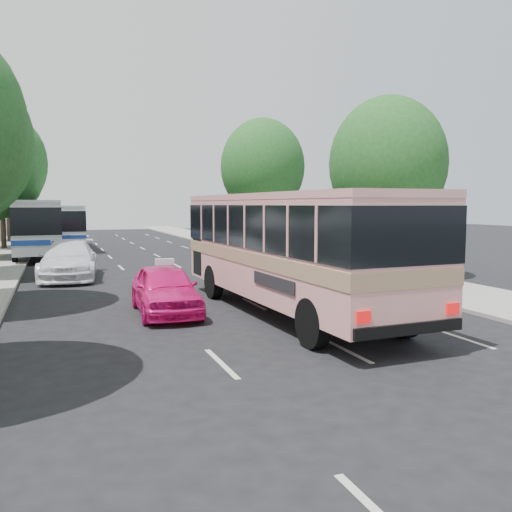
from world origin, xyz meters
name	(u,v)px	position (x,y,z in m)	size (l,w,h in m)	color
ground	(271,334)	(0.00, 0.00, 0.00)	(120.00, 120.00, 0.00)	black
sidewalk_right	(277,254)	(8.50, 20.00, 0.06)	(4.00, 90.00, 0.12)	#9E998E
tree_left_e	(1,159)	(-8.42, 29.94, 6.43)	(6.30, 6.30, 9.82)	#38281E
tree_left_f	(8,172)	(-8.62, 37.94, 6.00)	(5.88, 5.88, 9.16)	#38281E
tree_right_near	(390,159)	(8.78, 7.94, 5.20)	(5.10, 5.10, 7.95)	#38281E
tree_right_far	(264,164)	(9.08, 23.94, 6.12)	(6.00, 6.00, 9.35)	#38281E
pink_bus	(289,239)	(1.46, 2.24, 2.22)	(3.30, 11.27, 3.56)	pink
pink_taxi	(165,289)	(-2.00, 3.47, 0.73)	(1.73, 4.31, 1.47)	#EC147A
white_pickup	(69,260)	(-4.50, 12.59, 0.82)	(2.30, 5.66, 1.64)	white
tour_coach_front	(33,223)	(-6.30, 23.68, 2.09)	(3.25, 11.77, 3.48)	silver
tour_coach_rear	(63,223)	(-4.50, 29.47, 1.91)	(2.75, 10.72, 3.18)	white
taxi_roof_sign	(165,262)	(-2.00, 3.47, 1.56)	(0.55, 0.18, 0.18)	silver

